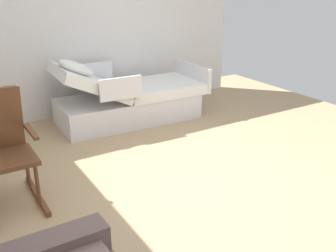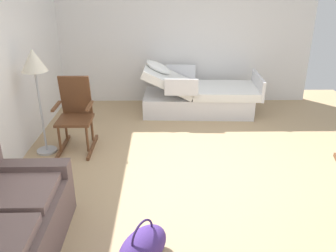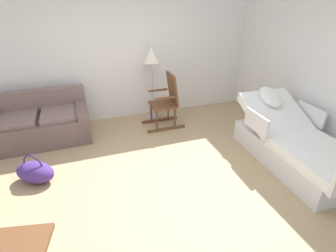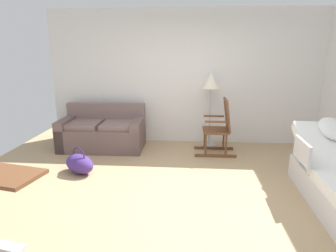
# 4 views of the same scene
# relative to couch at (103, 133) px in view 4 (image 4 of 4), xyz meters

# --- Properties ---
(ground_plane) EXTENTS (6.76, 6.76, 0.00)m
(ground_plane) POSITION_rel_couch_xyz_m (1.62, -1.80, -0.31)
(ground_plane) COLOR tan
(back_wall) EXTENTS (5.61, 0.10, 2.70)m
(back_wall) POSITION_rel_couch_xyz_m (1.62, 0.60, 1.04)
(back_wall) COLOR white
(back_wall) RESTS_ON ground
(couch) EXTENTS (1.61, 0.87, 0.85)m
(couch) POSITION_rel_couch_xyz_m (0.00, 0.00, 0.00)
(couch) COLOR #68534F
(couch) RESTS_ON ground
(rocking_chair) EXTENTS (0.76, 0.51, 1.05)m
(rocking_chair) POSITION_rel_couch_xyz_m (2.27, -0.15, 0.20)
(rocking_chair) COLOR brown
(rocking_chair) RESTS_ON ground
(floor_lamp) EXTENTS (0.34, 0.34, 1.48)m
(floor_lamp) POSITION_rel_couch_xyz_m (2.12, 0.27, 0.92)
(floor_lamp) COLOR #B2B5BA
(floor_lamp) RESTS_ON ground
(duffel_bag) EXTENTS (0.64, 0.58, 0.43)m
(duffel_bag) POSITION_rel_couch_xyz_m (-0.02, -1.23, -0.15)
(duffel_bag) COLOR #472D7A
(duffel_bag) RESTS_ON ground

